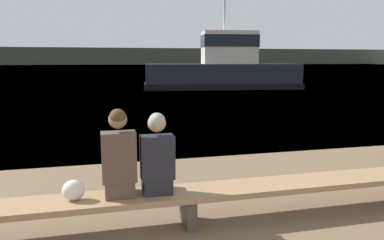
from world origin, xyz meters
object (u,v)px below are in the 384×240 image
Objects in this scene: person_right at (157,158)px; shopping_bag at (74,190)px; tugboat_red at (223,71)px; person_left at (119,158)px; bench_main at (188,196)px.

person_right is 0.99m from shopping_bag.
tugboat_red reaches higher than shopping_bag.
person_left is 0.43m from person_right.
tugboat_red is at bearing 69.15° from person_right.
bench_main is 1.31m from shopping_bag.
tugboat_red reaches higher than person_left.
tugboat_red is (8.22, 20.46, 0.34)m from person_left.
bench_main is 7.50× the size of person_left.
person_left is 0.09× the size of tugboat_red.
shopping_bag reaches higher than bench_main.
bench_main is at bearing 0.39° from person_right.
bench_main is 21.78m from tugboat_red.
shopping_bag is (-1.30, 0.00, 0.19)m from bench_main.
person_right is 0.09× the size of tugboat_red.
person_left reaches higher than bench_main.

